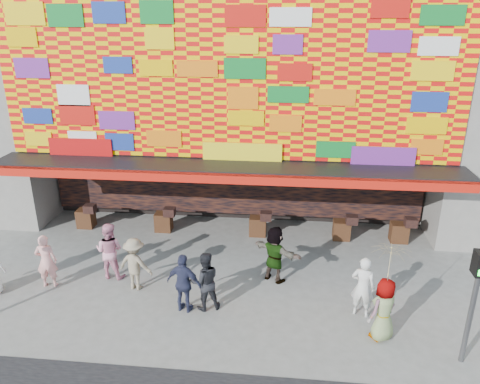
{
  "coord_description": "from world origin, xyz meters",
  "views": [
    {
      "loc": [
        1.97,
        -10.77,
        7.65
      ],
      "look_at": [
        0.62,
        2.0,
        2.67
      ],
      "focal_mm": 35.0,
      "sensor_mm": 36.0,
      "label": 1
    }
  ],
  "objects_px": {
    "ped_b": "(46,261)",
    "ped_c": "(205,281)",
    "ped_d": "(135,264)",
    "parasol": "(390,263)",
    "signal_right": "(475,293)",
    "ped_e": "(184,283)",
    "ped_h": "(363,287)",
    "ped_i": "(110,251)",
    "ped_f": "(275,254)",
    "ped_g": "(384,309)"
  },
  "relations": [
    {
      "from": "ped_c",
      "to": "ped_i",
      "type": "relative_size",
      "value": 0.95
    },
    {
      "from": "ped_h",
      "to": "ped_i",
      "type": "xyz_separation_m",
      "value": [
        -7.35,
        1.19,
        0.03
      ]
    },
    {
      "from": "ped_e",
      "to": "ped_f",
      "type": "distance_m",
      "value": 2.98
    },
    {
      "from": "ped_d",
      "to": "ped_e",
      "type": "distance_m",
      "value": 1.9
    },
    {
      "from": "ped_b",
      "to": "signal_right",
      "type": "bearing_deg",
      "value": 159.48
    },
    {
      "from": "ped_b",
      "to": "parasol",
      "type": "height_order",
      "value": "parasol"
    },
    {
      "from": "signal_right",
      "to": "ped_d",
      "type": "height_order",
      "value": "signal_right"
    },
    {
      "from": "ped_c",
      "to": "ped_g",
      "type": "height_order",
      "value": "ped_c"
    },
    {
      "from": "ped_e",
      "to": "ped_f",
      "type": "bearing_deg",
      "value": -128.28
    },
    {
      "from": "ped_h",
      "to": "ped_c",
      "type": "bearing_deg",
      "value": 17.7
    },
    {
      "from": "ped_g",
      "to": "parasol",
      "type": "relative_size",
      "value": 0.91
    },
    {
      "from": "ped_g",
      "to": "ped_h",
      "type": "relative_size",
      "value": 0.96
    },
    {
      "from": "ped_b",
      "to": "parasol",
      "type": "xyz_separation_m",
      "value": [
        9.38,
        -1.4,
        1.3
      ]
    },
    {
      "from": "ped_e",
      "to": "ped_g",
      "type": "bearing_deg",
      "value": -172.66
    },
    {
      "from": "ped_d",
      "to": "ped_g",
      "type": "bearing_deg",
      "value": -179.84
    },
    {
      "from": "ped_d",
      "to": "ped_b",
      "type": "bearing_deg",
      "value": 16.4
    },
    {
      "from": "signal_right",
      "to": "ped_g",
      "type": "relative_size",
      "value": 1.81
    },
    {
      "from": "signal_right",
      "to": "ped_c",
      "type": "xyz_separation_m",
      "value": [
        -6.31,
        1.44,
        -1.02
      ]
    },
    {
      "from": "ped_d",
      "to": "ped_g",
      "type": "relative_size",
      "value": 0.97
    },
    {
      "from": "ped_d",
      "to": "parasol",
      "type": "relative_size",
      "value": 0.88
    },
    {
      "from": "signal_right",
      "to": "ped_d",
      "type": "bearing_deg",
      "value": 165.42
    },
    {
      "from": "ped_c",
      "to": "ped_f",
      "type": "height_order",
      "value": "ped_f"
    },
    {
      "from": "ped_f",
      "to": "ped_h",
      "type": "xyz_separation_m",
      "value": [
        2.37,
        -1.5,
        -0.02
      ]
    },
    {
      "from": "ped_f",
      "to": "ped_g",
      "type": "bearing_deg",
      "value": 171.09
    },
    {
      "from": "parasol",
      "to": "ped_b",
      "type": "bearing_deg",
      "value": 171.53
    },
    {
      "from": "ped_b",
      "to": "ped_f",
      "type": "bearing_deg",
      "value": 178.8
    },
    {
      "from": "signal_right",
      "to": "ped_i",
      "type": "relative_size",
      "value": 1.69
    },
    {
      "from": "ped_e",
      "to": "ped_i",
      "type": "height_order",
      "value": "ped_i"
    },
    {
      "from": "ped_b",
      "to": "ped_c",
      "type": "height_order",
      "value": "ped_c"
    },
    {
      "from": "ped_h",
      "to": "parasol",
      "type": "distance_m",
      "value": 1.62
    },
    {
      "from": "ped_g",
      "to": "ped_h",
      "type": "height_order",
      "value": "ped_h"
    },
    {
      "from": "ped_b",
      "to": "ped_h",
      "type": "height_order",
      "value": "ped_h"
    },
    {
      "from": "signal_right",
      "to": "ped_f",
      "type": "relative_size",
      "value": 1.7
    },
    {
      "from": "signal_right",
      "to": "ped_e",
      "type": "xyz_separation_m",
      "value": [
        -6.85,
        1.27,
        -1.01
      ]
    },
    {
      "from": "signal_right",
      "to": "ped_c",
      "type": "relative_size",
      "value": 1.78
    },
    {
      "from": "ped_d",
      "to": "parasol",
      "type": "distance_m",
      "value": 7.07
    },
    {
      "from": "ped_g",
      "to": "ped_d",
      "type": "bearing_deg",
      "value": -50.5
    },
    {
      "from": "signal_right",
      "to": "ped_h",
      "type": "bearing_deg",
      "value": 143.19
    },
    {
      "from": "ped_g",
      "to": "ped_c",
      "type": "bearing_deg",
      "value": -47.3
    },
    {
      "from": "ped_d",
      "to": "ped_h",
      "type": "bearing_deg",
      "value": -172.56
    },
    {
      "from": "ped_b",
      "to": "ped_h",
      "type": "relative_size",
      "value": 0.97
    },
    {
      "from": "ped_d",
      "to": "ped_g",
      "type": "distance_m",
      "value": 6.94
    },
    {
      "from": "ped_e",
      "to": "ped_i",
      "type": "bearing_deg",
      "value": -15.54
    },
    {
      "from": "ped_b",
      "to": "ped_h",
      "type": "distance_m",
      "value": 9.01
    },
    {
      "from": "signal_right",
      "to": "ped_d",
      "type": "xyz_separation_m",
      "value": [
        -8.5,
        2.21,
        -1.06
      ]
    },
    {
      "from": "signal_right",
      "to": "ped_i",
      "type": "bearing_deg",
      "value": 163.69
    },
    {
      "from": "ped_c",
      "to": "ped_e",
      "type": "relative_size",
      "value": 0.99
    },
    {
      "from": "ped_b",
      "to": "parasol",
      "type": "relative_size",
      "value": 0.91
    },
    {
      "from": "ped_c",
      "to": "ped_g",
      "type": "xyz_separation_m",
      "value": [
        4.58,
        -0.78,
        -0.01
      ]
    },
    {
      "from": "ped_c",
      "to": "parasol",
      "type": "height_order",
      "value": "parasol"
    }
  ]
}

